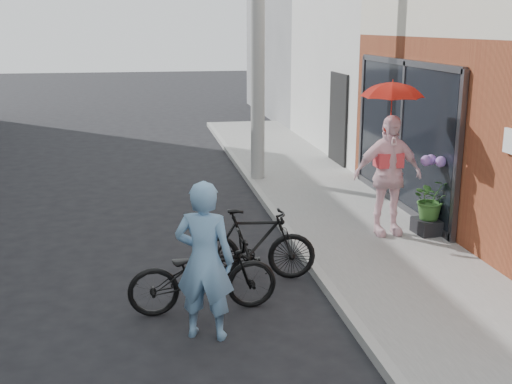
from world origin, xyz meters
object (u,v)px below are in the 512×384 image
object	(u,v)px
utility_pole	(258,8)
kimono_woman	(388,175)
planter	(429,226)
officer	(205,261)
bike_left	(203,275)
bike_right	(254,245)

from	to	relation	value
utility_pole	kimono_woman	bearing A→B (deg)	-72.51
utility_pole	planter	world-z (taller)	utility_pole
officer	utility_pole	bearing A→B (deg)	-84.32
officer	planter	world-z (taller)	officer
bike_left	planter	xyz separation A→B (m)	(3.62, 1.87, -0.21)
bike_left	planter	distance (m)	4.07
officer	kimono_woman	xyz separation A→B (m)	(2.99, 2.61, 0.18)
bike_right	kimono_woman	size ratio (longest dim) A/B	0.87
utility_pole	officer	world-z (taller)	utility_pole
officer	bike_left	bearing A→B (deg)	-72.66
officer	bike_right	bearing A→B (deg)	-97.41
bike_left	kimono_woman	size ratio (longest dim) A/B	0.94
bike_left	bike_right	world-z (taller)	bike_right
planter	kimono_woman	bearing A→B (deg)	169.46
officer	bike_left	distance (m)	0.74
kimono_woman	planter	bearing A→B (deg)	-11.43
planter	officer	bearing A→B (deg)	-145.74
kimono_woman	planter	world-z (taller)	kimono_woman
bike_right	utility_pole	bearing A→B (deg)	-4.13
utility_pole	officer	size ratio (longest dim) A/B	4.14
planter	bike_left	bearing A→B (deg)	-152.71
utility_pole	bike_left	distance (m)	6.89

